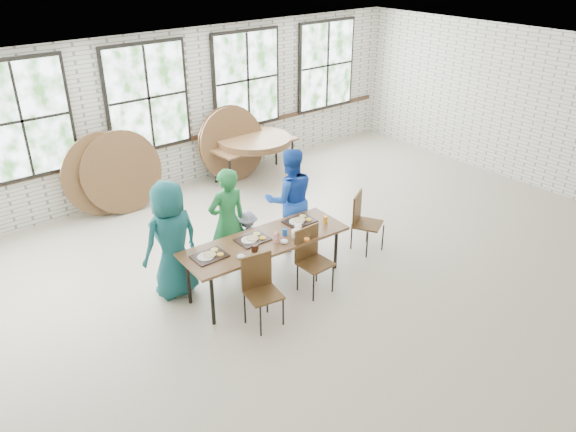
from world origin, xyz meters
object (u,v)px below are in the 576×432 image
chair_near_left (260,284)px  chair_near_right (311,254)px  storage_table (254,146)px  dining_table (265,243)px

chair_near_left → chair_near_right: bearing=18.6°
chair_near_right → storage_table: size_ratio=0.52×
dining_table → chair_near_right: chair_near_right is taller
dining_table → storage_table: (2.23, 3.33, -0.00)m
chair_near_left → chair_near_right: size_ratio=1.00×
chair_near_right → storage_table: 4.21m
dining_table → storage_table: same height
chair_near_left → storage_table: chair_near_left is taller
dining_table → chair_near_left: (-0.56, -0.62, -0.13)m
chair_near_left → chair_near_right: same height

